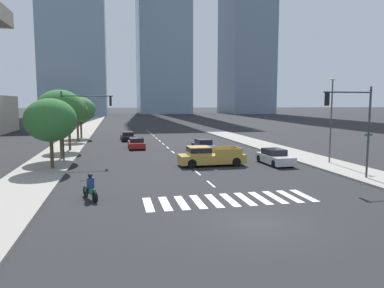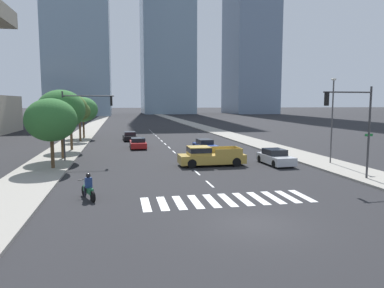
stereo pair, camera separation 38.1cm
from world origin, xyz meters
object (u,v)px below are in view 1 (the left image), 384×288
object	(u,v)px
motorcycle_lead	(90,189)
pickup_truck	(208,156)
sedan_silver_2	(275,157)
street_tree_fifth	(80,110)
traffic_signal_near	(354,117)
street_tree_fourth	(77,111)
street_tree_third	(69,109)
street_tree_nearest	(50,120)
traffic_signal_far	(81,113)
street_tree_second	(60,110)
street_lamp_east	(331,114)
sedan_black_3	(128,137)
sedan_blue_1	(204,145)
sedan_red_0	(136,143)

from	to	relation	value
motorcycle_lead	pickup_truck	world-z (taller)	pickup_truck
sedan_silver_2	street_tree_fifth	xyz separation A→B (m)	(-18.56, 26.95, 3.74)
traffic_signal_near	street_tree_fourth	bearing A→B (deg)	-54.40
sedan_silver_2	traffic_signal_near	bearing A→B (deg)	15.77
motorcycle_lead	street_tree_third	distance (m)	22.11
street_tree_nearest	traffic_signal_far	bearing A→B (deg)	60.78
traffic_signal_far	street_tree_fifth	world-z (taller)	traffic_signal_far
street_tree_nearest	street_tree_second	world-z (taller)	street_tree_second
pickup_truck	street_tree_second	xyz separation A→B (m)	(-12.71, 5.87, 3.89)
sedan_silver_2	street_tree_third	size ratio (longest dim) A/B	0.70
street_tree_nearest	sedan_silver_2	bearing A→B (deg)	-3.75
traffic_signal_far	street_tree_second	size ratio (longest dim) A/B	0.97
street_tree_third	street_tree_fourth	size ratio (longest dim) A/B	1.16
pickup_truck	street_tree_fourth	distance (m)	25.07
street_lamp_east	street_tree_second	world-z (taller)	street_lamp_east
traffic_signal_near	street_tree_nearest	world-z (taller)	traffic_signal_near
sedan_black_3	street_tree_fifth	distance (m)	8.61
street_tree_nearest	street_tree_second	bearing A→B (deg)	90.00
sedan_black_3	street_lamp_east	bearing A→B (deg)	-148.29
motorcycle_lead	street_tree_third	size ratio (longest dim) A/B	0.33
street_tree_second	sedan_blue_1	bearing A→B (deg)	14.66
street_lamp_east	street_tree_third	world-z (taller)	street_lamp_east
sedan_red_0	sedan_black_3	world-z (taller)	sedan_black_3
street_tree_fourth	street_tree_fifth	xyz separation A→B (m)	(-0.00, 5.02, 0.15)
traffic_signal_near	street_tree_nearest	xyz separation A→B (m)	(-20.86, 8.42, -0.40)
sedan_red_0	street_tree_nearest	size ratio (longest dim) A/B	0.80
motorcycle_lead	street_tree_second	bearing A→B (deg)	-8.90
sedan_black_3	sedan_red_0	bearing A→B (deg)	-178.59
sedan_black_3	traffic_signal_far	xyz separation A→B (m)	(-4.66, -18.22, 3.83)
street_lamp_east	street_tree_nearest	world-z (taller)	street_lamp_east
sedan_silver_2	street_tree_third	xyz separation A→B (m)	(-18.56, 12.85, 4.11)
pickup_truck	sedan_red_0	xyz separation A→B (m)	(-5.31, 13.32, -0.23)
street_tree_nearest	sedan_red_0	bearing A→B (deg)	59.80
sedan_silver_2	street_tree_fourth	size ratio (longest dim) A/B	0.81
sedan_silver_2	street_tree_nearest	bearing A→B (deg)	-95.71
sedan_silver_2	street_tree_second	bearing A→B (deg)	-111.18
sedan_red_0	street_tree_second	bearing A→B (deg)	134.79
sedan_silver_2	street_tree_third	bearing A→B (deg)	-126.67
street_lamp_east	street_tree_fourth	world-z (taller)	street_lamp_east
street_tree_fourth	traffic_signal_near	bearing A→B (deg)	-54.40
pickup_truck	street_tree_nearest	distance (m)	13.12
motorcycle_lead	street_tree_second	xyz separation A→B (m)	(-3.54, 15.04, 4.12)
motorcycle_lead	sedan_silver_2	distance (m)	17.29
street_tree_fourth	street_tree_fifth	world-z (taller)	street_tree_fifth
street_tree_fourth	street_tree_fifth	size ratio (longest dim) A/B	0.88
pickup_truck	traffic_signal_near	bearing A→B (deg)	135.95
motorcycle_lead	street_tree_fourth	bearing A→B (deg)	-15.53
sedan_black_3	street_tree_fifth	bearing A→B (deg)	56.58
street_tree_nearest	traffic_signal_near	bearing A→B (deg)	-21.98
street_lamp_east	street_tree_fifth	size ratio (longest dim) A/B	1.20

